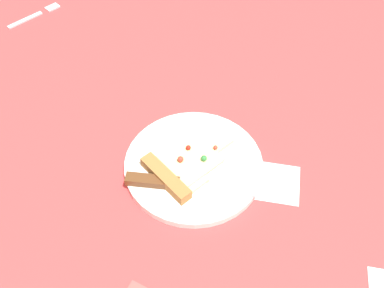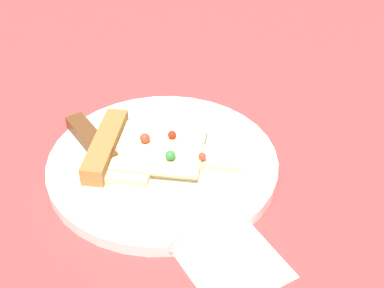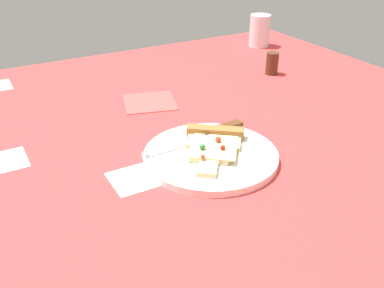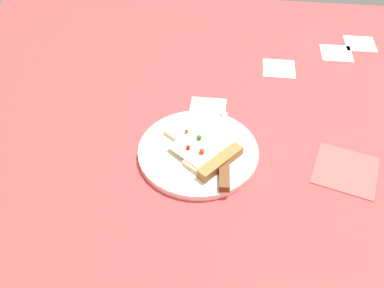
# 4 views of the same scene
# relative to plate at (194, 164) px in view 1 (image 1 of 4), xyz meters

# --- Properties ---
(ground_plane) EXTENTS (1.57, 1.57, 0.03)m
(ground_plane) POSITION_rel_plate_xyz_m (-0.00, -0.02, -0.02)
(ground_plane) COLOR #D13838
(ground_plane) RESTS_ON ground
(plate) EXTENTS (0.27, 0.27, 0.01)m
(plate) POSITION_rel_plate_xyz_m (0.00, 0.00, 0.00)
(plate) COLOR white
(plate) RESTS_ON ground_plane
(pizza_slice) EXTENTS (0.19, 0.17, 0.02)m
(pizza_slice) POSITION_rel_plate_xyz_m (-0.02, 0.02, 0.02)
(pizza_slice) COLOR beige
(pizza_slice) RESTS_ON plate
(knife) EXTENTS (0.04, 0.24, 0.02)m
(knife) POSITION_rel_plate_xyz_m (-0.06, 0.02, 0.01)
(knife) COLOR silver
(knife) RESTS_ON plate
(fork) EXTENTS (0.14, 0.10, 0.01)m
(fork) POSITION_rel_plate_xyz_m (0.42, 0.51, -0.00)
(fork) COLOR silver
(fork) RESTS_ON ground_plane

